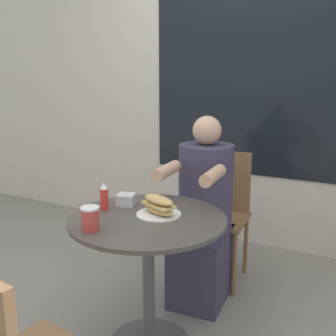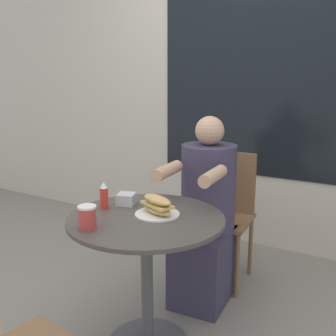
% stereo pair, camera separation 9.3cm
% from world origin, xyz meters
% --- Properties ---
extents(storefront_wall, '(8.00, 0.09, 2.80)m').
position_xyz_m(storefront_wall, '(0.00, 1.58, 1.40)').
color(storefront_wall, beige).
rests_on(storefront_wall, ground_plane).
extents(cafe_table, '(0.76, 0.76, 0.71)m').
position_xyz_m(cafe_table, '(0.00, 0.00, 0.52)').
color(cafe_table, '#47423D').
rests_on(cafe_table, ground_plane).
extents(diner_chair, '(0.41, 0.41, 0.87)m').
position_xyz_m(diner_chair, '(0.05, 0.91, 0.52)').
color(diner_chair, brown).
rests_on(diner_chair, ground_plane).
extents(seated_diner, '(0.37, 0.61, 1.15)m').
position_xyz_m(seated_diner, '(0.06, 0.56, 0.50)').
color(seated_diner, '#38334C').
rests_on(seated_diner, ground_plane).
extents(sandwich_on_plate, '(0.22, 0.22, 0.10)m').
position_xyz_m(sandwich_on_plate, '(0.03, 0.05, 0.75)').
color(sandwich_on_plate, white).
rests_on(sandwich_on_plate, cafe_table).
extents(drink_cup, '(0.08, 0.08, 0.11)m').
position_xyz_m(drink_cup, '(-0.14, -0.26, 0.76)').
color(drink_cup, '#B73D38').
rests_on(drink_cup, cafe_table).
extents(napkin_box, '(0.11, 0.11, 0.06)m').
position_xyz_m(napkin_box, '(-0.19, 0.10, 0.74)').
color(napkin_box, silver).
rests_on(napkin_box, cafe_table).
extents(condiment_bottle, '(0.04, 0.04, 0.14)m').
position_xyz_m(condiment_bottle, '(-0.25, -0.01, 0.78)').
color(condiment_bottle, red).
rests_on(condiment_bottle, cafe_table).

